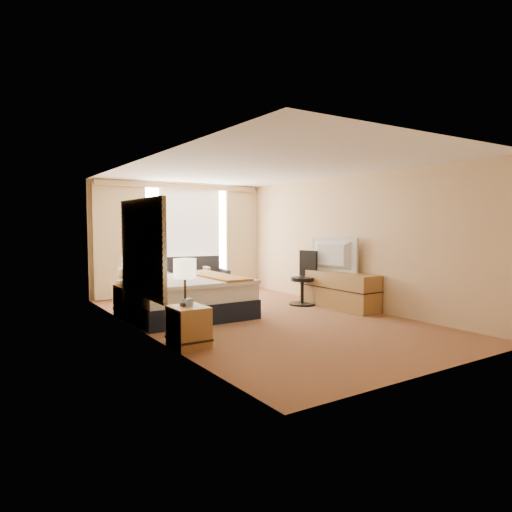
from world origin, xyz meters
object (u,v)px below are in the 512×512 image
nightstand_right (130,301)px  loveseat (195,283)px  nightstand_left (189,327)px  floor_lamp (141,245)px  lamp_right (129,262)px  bed (185,297)px  desk_chair (304,281)px  television (330,255)px  lamp_left (185,269)px  media_dresser (338,290)px

nightstand_right → loveseat: size_ratio=0.35×
nightstand_left → loveseat: bearing=63.4°
floor_lamp → lamp_right: bearing=-120.6°
floor_lamp → nightstand_left: bearing=-99.4°
loveseat → lamp_right: (-1.91, -1.31, 0.66)m
nightstand_right → floor_lamp: bearing=60.0°
nightstand_left → floor_lamp: size_ratio=0.32×
bed → floor_lamp: (-0.23, 1.61, 0.86)m
desk_chair → lamp_right: size_ratio=2.09×
nightstand_left → television: 3.93m
nightstand_left → lamp_right: lamp_right is taller
floor_lamp → lamp_left: bearing=-100.0°
bed → floor_lamp: 1.84m
nightstand_right → lamp_left: size_ratio=0.87×
media_dresser → loveseat: bearing=122.2°
television → bed: bearing=70.3°
desk_chair → television: 0.76m
floor_lamp → television: floor_lamp is taller
loveseat → desk_chair: 2.60m
loveseat → lamp_left: bearing=-107.5°
nightstand_right → nightstand_left: bearing=-90.0°
nightstand_left → loveseat: (1.93, 3.86, 0.02)m
media_dresser → floor_lamp: (-3.12, 2.46, 0.87)m
loveseat → floor_lamp: floor_lamp is taller
nightstand_left → nightstand_right: size_ratio=1.00×
media_dresser → desk_chair: size_ratio=1.63×
loveseat → lamp_right: bearing=-136.0°
lamp_left → lamp_right: 2.51m
nightstand_right → media_dresser: media_dresser is taller
lamp_left → lamp_right: bearing=89.0°
desk_chair → lamp_right: desk_chair is taller
media_dresser → television: size_ratio=1.55×
lamp_right → nightstand_left: bearing=-90.4°
bed → lamp_right: bearing=140.4°
bed → lamp_left: (-0.83, -1.85, 0.68)m
desk_chair → lamp_right: 3.48m
lamp_left → lamp_right: lamp_left is taller
floor_lamp → desk_chair: (2.77, -1.81, -0.72)m
nightstand_left → bed: bed is taller
media_dresser → bed: (-2.89, 0.85, 0.01)m
bed → loveseat: bearing=60.3°
nightstand_right → loveseat: 2.36m
media_dresser → lamp_right: (-3.68, 1.50, 0.61)m
nightstand_right → loveseat: loveseat is taller
nightstand_left → desk_chair: size_ratio=0.50×
lamp_left → nightstand_left: bearing=-64.1°
media_dresser → desk_chair: 0.74m
nightstand_right → television: television is taller
nightstand_left → bed: bearing=66.9°
media_dresser → floor_lamp: 4.06m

